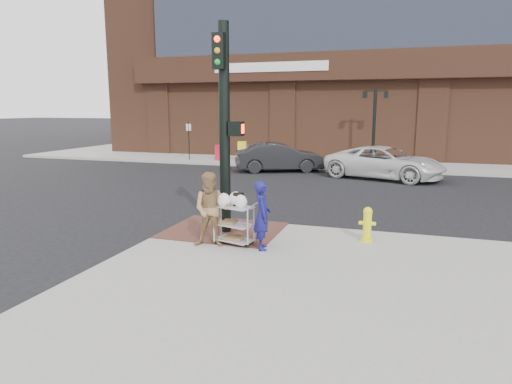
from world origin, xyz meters
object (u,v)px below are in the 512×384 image
(pedestrian_tan, at_px, (211,209))
(traffic_signal_pole, at_px, (225,123))
(sedan_dark, at_px, (279,157))
(fire_hydrant, at_px, (367,224))
(woman_blue, at_px, (262,215))
(lamp_post, at_px, (374,118))
(minivan_white, at_px, (385,163))
(utility_cart, at_px, (234,221))

(pedestrian_tan, bearing_deg, traffic_signal_pole, 81.91)
(sedan_dark, xyz_separation_m, fire_hydrant, (5.27, -11.70, -0.16))
(sedan_dark, height_order, fire_hydrant, sedan_dark)
(traffic_signal_pole, height_order, sedan_dark, traffic_signal_pole)
(woman_blue, relative_size, fire_hydrant, 1.86)
(lamp_post, height_order, sedan_dark, lamp_post)
(pedestrian_tan, bearing_deg, minivan_white, 61.62)
(woman_blue, distance_m, sedan_dark, 13.37)
(lamp_post, distance_m, utility_cart, 16.35)
(woman_blue, height_order, minivan_white, woman_blue)
(minivan_white, bearing_deg, traffic_signal_pole, -179.23)
(lamp_post, distance_m, traffic_signal_pole, 15.43)
(traffic_signal_pole, xyz_separation_m, pedestrian_tan, (0.12, -1.17, -1.85))
(lamp_post, bearing_deg, minivan_white, -78.88)
(minivan_white, distance_m, utility_cart, 12.35)
(sedan_dark, relative_size, fire_hydrant, 5.42)
(pedestrian_tan, xyz_separation_m, utility_cart, (0.43, 0.27, -0.29))
(lamp_post, relative_size, pedestrian_tan, 2.41)
(pedestrian_tan, bearing_deg, woman_blue, -7.84)
(lamp_post, relative_size, fire_hydrant, 4.93)
(pedestrian_tan, relative_size, utility_cart, 1.40)
(lamp_post, relative_size, traffic_signal_pole, 0.80)
(lamp_post, relative_size, woman_blue, 2.65)
(traffic_signal_pole, bearing_deg, sedan_dark, 98.95)
(woman_blue, bearing_deg, sedan_dark, -7.30)
(minivan_white, relative_size, fire_hydrant, 6.50)
(sedan_dark, bearing_deg, woman_blue, 169.27)
(sedan_dark, height_order, utility_cart, sedan_dark)
(sedan_dark, bearing_deg, fire_hydrant, 179.91)
(woman_blue, height_order, fire_hydrant, woman_blue)
(pedestrian_tan, xyz_separation_m, fire_hydrant, (3.26, 1.42, -0.42))
(woman_blue, height_order, pedestrian_tan, pedestrian_tan)
(traffic_signal_pole, xyz_separation_m, minivan_white, (3.28, 11.15, -2.10))
(woman_blue, relative_size, pedestrian_tan, 0.91)
(pedestrian_tan, height_order, fire_hydrant, pedestrian_tan)
(traffic_signal_pole, bearing_deg, lamp_post, 80.76)
(lamp_post, bearing_deg, sedan_dark, -143.09)
(traffic_signal_pole, height_order, minivan_white, traffic_signal_pole)
(traffic_signal_pole, bearing_deg, fire_hydrant, 4.25)
(woman_blue, relative_size, utility_cart, 1.27)
(minivan_white, bearing_deg, sedan_dark, 98.31)
(lamp_post, relative_size, sedan_dark, 0.91)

